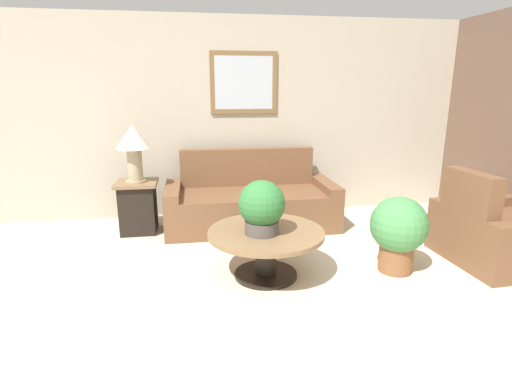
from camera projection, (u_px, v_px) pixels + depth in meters
ground_plane at (296, 333)px, 2.87m from camera, size 20.00×20.00×0.00m
wall_back at (244, 118)px, 5.35m from camera, size 7.95×0.09×2.60m
couch_main at (251, 203)px, 5.04m from camera, size 2.10×0.91×0.94m
armchair at (497, 234)px, 3.99m from camera, size 1.02×1.05×0.94m
coffee_table at (266, 243)px, 3.66m from camera, size 1.07×1.07×0.45m
side_table at (138, 206)px, 4.81m from camera, size 0.48×0.48×0.62m
table_lamp at (133, 143)px, 4.62m from camera, size 0.40×0.40×0.67m
potted_plant_on_table at (262, 207)px, 3.50m from camera, size 0.41×0.41×0.48m
potted_plant_floor at (398, 230)px, 3.74m from camera, size 0.53×0.53×0.73m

